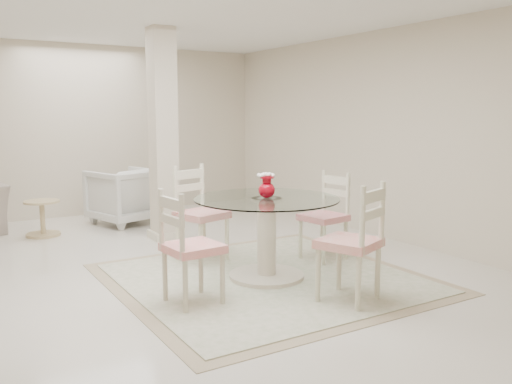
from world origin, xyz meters
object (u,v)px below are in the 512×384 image
red_vase (267,186)px  armchair_white (125,196)px  dining_chair_west (185,239)px  side_table (43,220)px  dining_table (267,238)px  dining_chair_north (197,206)px  dining_chair_south (357,234)px  column (163,135)px  dining_chair_east (328,209)px

red_vase → armchair_white: size_ratio=0.27×
dining_chair_west → armchair_white: bearing=-15.3°
side_table → dining_table: bearing=-64.0°
red_vase → dining_chair_north: 1.07m
dining_table → side_table: 3.52m
dining_chair_north → dining_chair_south: (0.57, -1.97, -0.00)m
column → dining_chair_east: (1.17, -1.92, -0.78)m
red_vase → dining_chair_south: (0.29, -0.99, -0.32)m
dining_table → dining_chair_west: 1.03m
dining_chair_east → armchair_white: size_ratio=1.20×
dining_chair_north → dining_chair_south: dining_chair_north is taller
column → dining_chair_south: 3.29m
column → dining_table: 2.39m
dining_chair_south → armchair_white: bearing=-103.9°
column → side_table: size_ratio=5.64×
dining_chair_east → armchair_white: (-1.31, 3.14, -0.16)m
column → dining_chair_west: column is taller
dining_chair_south → side_table: dining_chair_south is taller
dining_chair_east → dining_chair_north: (-1.26, 0.71, 0.05)m
red_vase → armchair_white: 3.47m
dining_table → dining_chair_east: size_ratio=1.31×
dining_chair_east → dining_chair_north: bearing=-128.4°
dining_chair_south → side_table: size_ratio=2.44×
dining_chair_east → dining_chair_south: size_ratio=0.93×
dining_chair_west → side_table: size_ratio=2.30×
dining_chair_west → dining_chair_north: bearing=-34.4°
column → red_vase: (0.18, -2.19, -0.42)m
armchair_white → column: bearing=78.9°
dining_chair_south → side_table: bearing=-88.0°
dining_table → dining_chair_south: size_ratio=1.21×
column → side_table: bearing=144.5°
red_vase → side_table: red_vase is taller
column → red_vase: column is taller
column → red_vase: size_ratio=10.88×
column → dining_table: bearing=-85.2°
column → armchair_white: column is taller
dining_chair_east → armchair_white: bearing=-166.4°
armchair_white → side_table: size_ratio=1.89×
red_vase → dining_chair_east: dining_chair_east is taller
dining_chair_west → dining_chair_south: dining_chair_south is taller
dining_chair_east → dining_chair_west: 2.04m
dining_chair_east → side_table: 3.85m
dining_chair_south → side_table: (-1.83, 4.14, -0.39)m
column → side_table: 2.01m
dining_table → dining_chair_north: size_ratio=1.21×
dining_chair_west → dining_chair_south: (1.27, -0.72, 0.03)m
column → armchair_white: 1.55m
column → side_table: column is taller
dining_table → dining_chair_north: 1.05m
dining_chair_west → dining_table: bearing=-79.9°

